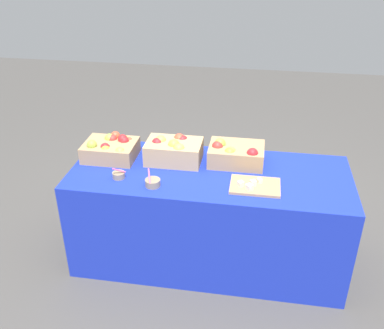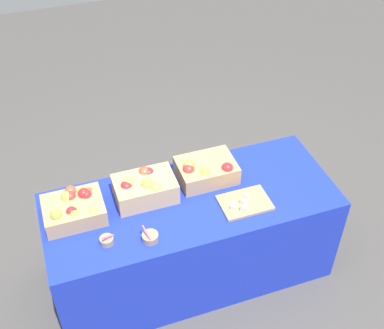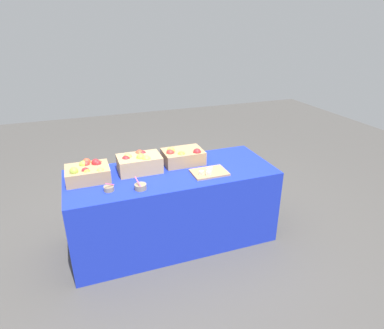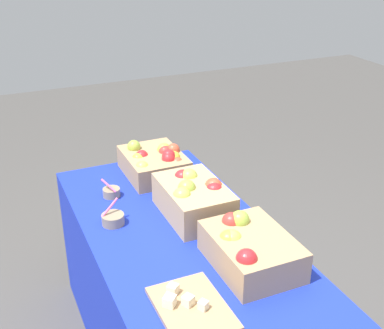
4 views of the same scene
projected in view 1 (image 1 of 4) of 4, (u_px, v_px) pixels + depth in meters
ground_plane at (208, 256)px, 3.32m from camera, size 10.00×10.00×0.00m
table at (209, 216)px, 3.14m from camera, size 1.90×0.76×0.74m
apple_crate_left at (112, 148)px, 3.12m from camera, size 0.37×0.29×0.16m
apple_crate_middle at (174, 150)px, 3.06m from camera, size 0.39×0.26×0.18m
apple_crate_right at (235, 153)px, 3.04m from camera, size 0.38×0.28×0.17m
cutting_board_front at (254, 186)px, 2.78m from camera, size 0.32×0.23×0.06m
sample_bowl_near at (119, 175)px, 2.88m from camera, size 0.09×0.08×0.09m
sample_bowl_mid at (153, 183)px, 2.79m from camera, size 0.10×0.10×0.11m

